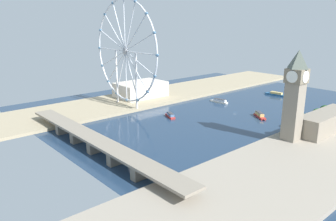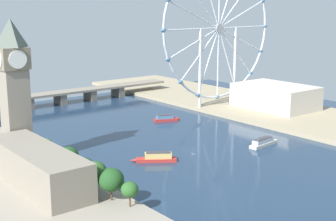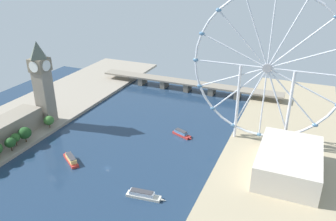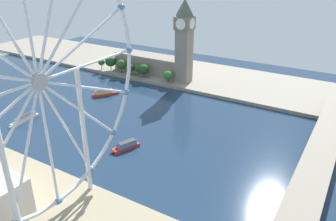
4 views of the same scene
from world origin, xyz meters
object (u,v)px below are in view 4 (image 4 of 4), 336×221
object	(u,v)px
ferris_wheel	(38,83)
tour_boat_2	(105,93)
clock_tower	(184,40)
tour_boat_3	(126,146)
river_bridge	(318,162)
parliament_block	(150,63)
tour_boat_0	(25,118)

from	to	relation	value
ferris_wheel	tour_boat_2	size ratio (longest dim) A/B	5.22
ferris_wheel	clock_tower	bearing A→B (deg)	-168.51
tour_boat_2	tour_boat_3	distance (m)	99.77
river_bridge	parliament_block	bearing A→B (deg)	-119.10
parliament_block	tour_boat_2	world-z (taller)	parliament_block
tour_boat_0	tour_boat_3	world-z (taller)	tour_boat_0
parliament_block	tour_boat_3	size ratio (longest dim) A/B	3.58
ferris_wheel	tour_boat_0	bearing A→B (deg)	-119.76
tour_boat_2	tour_boat_3	size ratio (longest dim) A/B	1.13
ferris_wheel	tour_boat_0	world-z (taller)	ferris_wheel
parliament_block	ferris_wheel	distance (m)	229.14
clock_tower	tour_boat_0	size ratio (longest dim) A/B	2.77
clock_tower	tour_boat_3	size ratio (longest dim) A/B	3.64
river_bridge	ferris_wheel	bearing A→B (deg)	-44.39
river_bridge	tour_boat_2	size ratio (longest dim) A/B	9.28
river_bridge	tour_boat_0	xyz separation A→B (m)	(41.87, -203.43, -6.15)
river_bridge	tour_boat_3	distance (m)	116.78
parliament_block	tour_boat_3	xyz separation A→B (m)	(137.85, 74.23, -10.01)
parliament_block	ferris_wheel	bearing A→B (deg)	22.86
tour_boat_0	parliament_block	bearing A→B (deg)	166.63
parliament_block	tour_boat_2	size ratio (longest dim) A/B	3.16
tour_boat_0	tour_boat_2	world-z (taller)	tour_boat_2
clock_tower	river_bridge	size ratio (longest dim) A/B	0.35
ferris_wheel	tour_boat_2	bearing A→B (deg)	-146.80
tour_boat_0	tour_boat_3	xyz separation A→B (m)	(-7.31, 92.06, -0.05)
tour_boat_3	river_bridge	bearing A→B (deg)	128.89
tour_boat_3	tour_boat_2	bearing A→B (deg)	-109.74
tour_boat_0	tour_boat_2	bearing A→B (deg)	160.41
parliament_block	river_bridge	world-z (taller)	parliament_block
parliament_block	tour_boat_0	world-z (taller)	parliament_block
clock_tower	tour_boat_0	world-z (taller)	clock_tower
clock_tower	parliament_block	world-z (taller)	clock_tower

